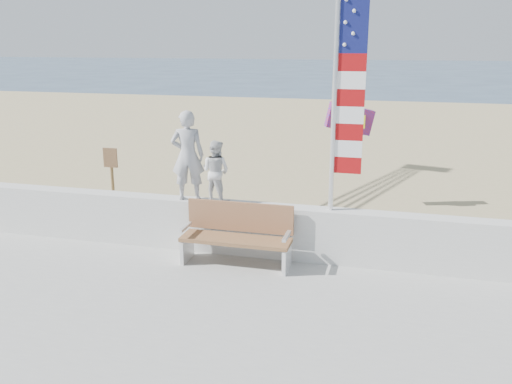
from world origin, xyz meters
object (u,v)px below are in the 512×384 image
Objects in this scene: child at (216,171)px; bench at (237,234)px; flag at (343,91)px; adult at (188,156)px.

bench is at bearing 153.26° from child.
adult is at bearing 179.99° from flag.
flag reaches higher than adult.
adult is 0.56m from child.
adult reaches higher than child.
child is 2.50m from flag.
adult is 0.86× the size of bench.
bench is at bearing -163.94° from flag.
flag reaches higher than child.
adult is at bearing 15.29° from child.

